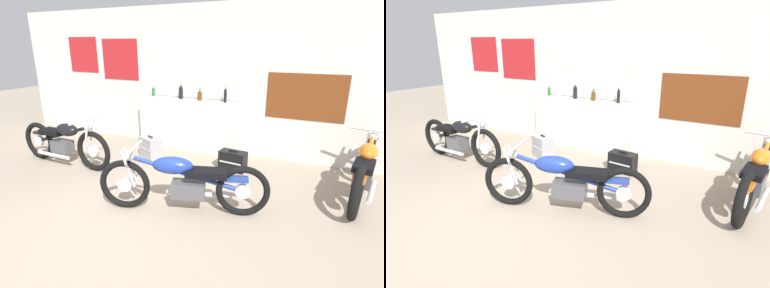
% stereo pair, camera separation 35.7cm
% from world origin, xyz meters
% --- Properties ---
extents(ground_plane, '(24.00, 24.00, 0.00)m').
position_xyz_m(ground_plane, '(0.00, 0.00, 0.00)').
color(ground_plane, gray).
extents(wall_back, '(10.00, 0.07, 2.80)m').
position_xyz_m(wall_back, '(-0.02, 3.29, 1.40)').
color(wall_back, silver).
rests_on(wall_back, ground_plane).
extents(sill_counter, '(2.19, 0.28, 1.03)m').
position_xyz_m(sill_counter, '(-0.53, 3.11, 0.51)').
color(sill_counter, silver).
rests_on(sill_counter, ground_plane).
extents(bottle_leftmost, '(0.06, 0.06, 0.22)m').
position_xyz_m(bottle_leftmost, '(-1.37, 3.15, 1.12)').
color(bottle_leftmost, '#23662D').
rests_on(bottle_leftmost, sill_counter).
extents(bottle_left_center, '(0.08, 0.08, 0.31)m').
position_xyz_m(bottle_left_center, '(-0.70, 3.11, 1.16)').
color(bottle_left_center, black).
rests_on(bottle_left_center, sill_counter).
extents(bottle_center, '(0.09, 0.09, 0.22)m').
position_xyz_m(bottle_center, '(-0.27, 3.09, 1.13)').
color(bottle_center, '#5B3814').
rests_on(bottle_center, sill_counter).
extents(bottle_right_center, '(0.06, 0.06, 0.31)m').
position_xyz_m(bottle_right_center, '(0.24, 3.10, 1.17)').
color(bottle_right_center, black).
rests_on(bottle_right_center, sill_counter).
extents(motorcycle_blue, '(2.11, 0.87, 0.85)m').
position_xyz_m(motorcycle_blue, '(0.49, 0.83, 0.42)').
color(motorcycle_blue, black).
rests_on(motorcycle_blue, ground_plane).
extents(motorcycle_black, '(2.04, 0.64, 0.89)m').
position_xyz_m(motorcycle_black, '(-2.15, 1.37, 0.42)').
color(motorcycle_black, black).
rests_on(motorcycle_black, ground_plane).
extents(motorcycle_orange, '(0.64, 2.03, 0.87)m').
position_xyz_m(motorcycle_orange, '(2.60, 2.25, 0.41)').
color(motorcycle_orange, black).
rests_on(motorcycle_orange, ground_plane).
extents(hard_case_black, '(0.48, 0.28, 0.36)m').
position_xyz_m(hard_case_black, '(0.66, 2.40, 0.17)').
color(hard_case_black, black).
rests_on(hard_case_black, ground_plane).
extents(hard_case_silver, '(0.49, 0.42, 0.43)m').
position_xyz_m(hard_case_silver, '(-0.94, 2.30, 0.20)').
color(hard_case_silver, '#9E9EA3').
rests_on(hard_case_silver, ground_plane).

